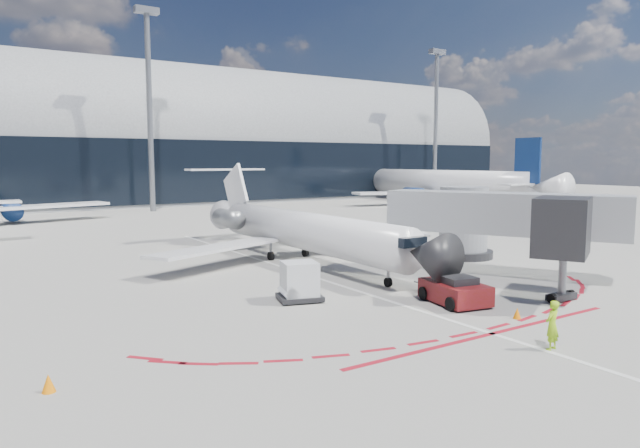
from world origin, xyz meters
TOP-DOWN VIEW (x-y plane):
  - ground at (0.00, 0.00)m, footprint 260.00×260.00m
  - apron_centerline at (0.00, 2.00)m, footprint 0.25×40.00m
  - apron_stop_bar at (0.00, -11.50)m, footprint 14.00×0.25m
  - terminal_building at (0.00, 64.97)m, footprint 150.00×24.15m
  - jet_bridge at (9.79, -3.01)m, footprint 10.03×15.20m
  - light_mast_centre at (5.00, 48.00)m, footprint 0.70×0.70m
  - light_mast_east at (55.00, 48.00)m, footprint 0.70×0.70m
  - regional_jet at (1.88, 6.09)m, footprint 20.52×25.31m
  - pushback_tug at (2.23, -7.46)m, footprint 2.64×5.15m
  - ramp_worker at (0.27, -13.84)m, footprint 0.70×0.52m
  - uld_container at (-3.49, -3.14)m, footprint 2.35×2.15m
  - safety_cone_left at (-14.90, -8.35)m, footprint 0.38×0.38m
  - safety_cone_right at (2.52, -10.66)m, footprint 0.33×0.33m
  - bg_airliner_2 at (47.20, 38.58)m, footprint 36.84×39.00m

SIDE VIEW (x-z plane):
  - ground at x=0.00m, z-range 0.00..0.00m
  - apron_centerline at x=0.00m, z-range 0.00..0.01m
  - apron_stop_bar at x=0.00m, z-range 0.00..0.01m
  - safety_cone_right at x=2.52m, z-range 0.00..0.46m
  - safety_cone_left at x=-14.90m, z-range 0.00..0.53m
  - pushback_tug at x=2.23m, z-range -0.08..1.23m
  - ramp_worker at x=0.27m, z-range 0.00..1.74m
  - uld_container at x=-3.49m, z-range -0.01..1.84m
  - regional_jet at x=1.88m, z-range -1.05..5.29m
  - jet_bridge at x=9.79m, z-range 0.56..5.46m
  - bg_airliner_2 at x=47.20m, z-range 0.00..11.92m
  - terminal_building at x=0.00m, z-range -3.48..20.52m
  - light_mast_centre at x=5.00m, z-range 0.00..25.00m
  - light_mast_east at x=55.00m, z-range 0.00..25.00m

